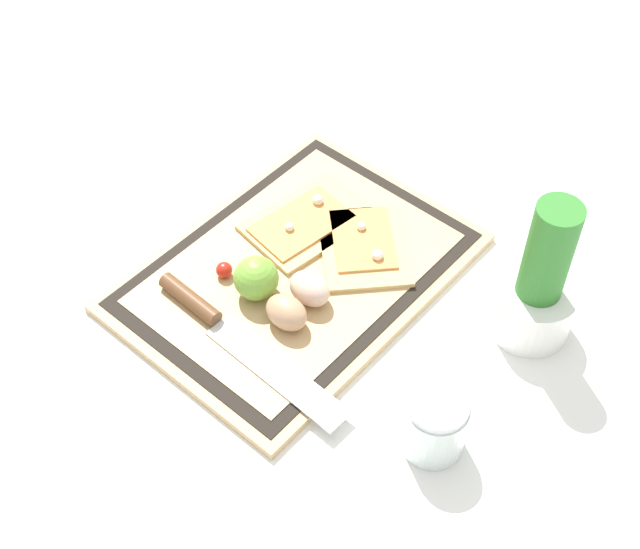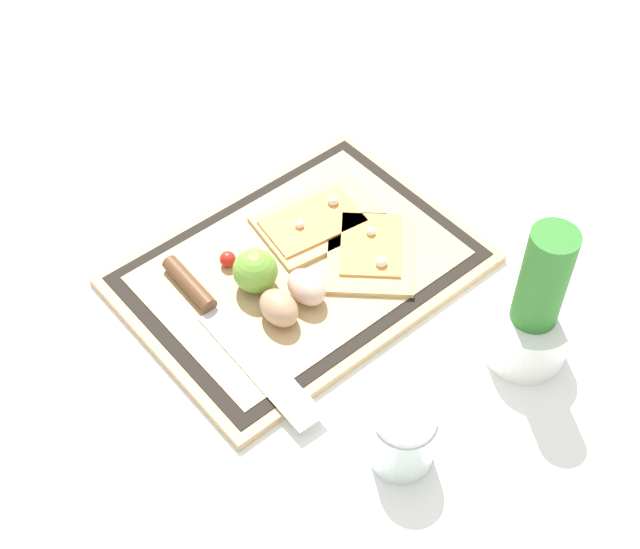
{
  "view_description": "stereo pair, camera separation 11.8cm",
  "coord_description": "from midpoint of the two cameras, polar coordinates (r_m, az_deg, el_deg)",
  "views": [
    {
      "loc": [
        0.58,
        0.55,
        0.93
      ],
      "look_at": [
        0.0,
        0.04,
        0.03
      ],
      "focal_mm": 50.0,
      "sensor_mm": 36.0,
      "label": 1
    },
    {
      "loc": [
        0.5,
        0.63,
        0.93
      ],
      "look_at": [
        0.0,
        0.04,
        0.03
      ],
      "focal_mm": 50.0,
      "sensor_mm": 36.0,
      "label": 2
    }
  ],
  "objects": [
    {
      "name": "herb_pot",
      "position": [
        1.12,
        10.91,
        -1.15
      ],
      "size": [
        0.1,
        0.1,
        0.22
      ],
      "color": "white",
      "rests_on": "ground_plane"
    },
    {
      "name": "egg_pink",
      "position": [
        1.16,
        -3.58,
        -1.08
      ],
      "size": [
        0.04,
        0.06,
        0.04
      ],
      "primitive_type": "ellipsoid",
      "color": "beige",
      "rests_on": "cutting_board"
    },
    {
      "name": "pizza_slice_far",
      "position": [
        1.23,
        0.1,
        1.71
      ],
      "size": [
        0.19,
        0.19,
        0.02
      ],
      "color": "tan",
      "rests_on": "cutting_board"
    },
    {
      "name": "knife",
      "position": [
        1.15,
        -9.39,
        -3.29
      ],
      "size": [
        0.05,
        0.32,
        0.02
      ],
      "color": "silver",
      "rests_on": "cutting_board"
    },
    {
      "name": "cutting_board",
      "position": [
        1.22,
        -4.27,
        0.05
      ],
      "size": [
        0.46,
        0.34,
        0.02
      ],
      "color": "tan",
      "rests_on": "ground_plane"
    },
    {
      "name": "ground_plane",
      "position": [
        1.22,
        -4.25,
        -0.18
      ],
      "size": [
        6.0,
        6.0,
        0.0
      ],
      "primitive_type": "plane",
      "color": "white"
    },
    {
      "name": "cherry_tomato_red",
      "position": [
        1.2,
        -8.95,
        0.13
      ],
      "size": [
        0.02,
        0.02,
        0.02
      ],
      "primitive_type": "sphere",
      "color": "red",
      "rests_on": "cutting_board"
    },
    {
      "name": "pizza_slice_near",
      "position": [
        1.26,
        -3.53,
        3.27
      ],
      "size": [
        0.19,
        0.14,
        0.02
      ],
      "color": "tan",
      "rests_on": "cutting_board"
    },
    {
      "name": "egg_brown",
      "position": [
        1.13,
        -5.13,
        -2.61
      ],
      "size": [
        0.04,
        0.06,
        0.04
      ],
      "primitive_type": "ellipsoid",
      "color": "tan",
      "rests_on": "cutting_board"
    },
    {
      "name": "sauce_jar",
      "position": [
        1.04,
        4.08,
        -9.89
      ],
      "size": [
        0.07,
        0.07,
        0.09
      ],
      "color": "silver",
      "rests_on": "ground_plane"
    },
    {
      "name": "lime",
      "position": [
        1.16,
        -7.01,
        -0.4
      ],
      "size": [
        0.06,
        0.06,
        0.06
      ],
      "primitive_type": "sphere",
      "color": "#70A838",
      "rests_on": "cutting_board"
    }
  ]
}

